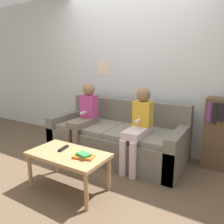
# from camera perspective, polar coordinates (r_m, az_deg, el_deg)

# --- Properties ---
(ground_plane) EXTENTS (10.00, 10.00, 0.00)m
(ground_plane) POSITION_cam_1_polar(r_m,az_deg,el_deg) (3.01, -4.21, -14.77)
(ground_plane) COLOR brown
(wall_back) EXTENTS (8.00, 0.06, 2.60)m
(wall_back) POSITION_cam_1_polar(r_m,az_deg,el_deg) (3.61, 5.57, 11.23)
(wall_back) COLOR silver
(wall_back) RESTS_ON ground_plane
(couch) EXTENTS (2.01, 0.87, 0.82)m
(couch) POSITION_cam_1_polar(r_m,az_deg,el_deg) (3.33, 1.25, -6.83)
(couch) COLOR #6B665B
(couch) RESTS_ON ground_plane
(coffee_table) EXTENTS (0.88, 0.49, 0.43)m
(coffee_table) POSITION_cam_1_polar(r_m,az_deg,el_deg) (2.49, -11.35, -11.56)
(coffee_table) COLOR #AD7F51
(coffee_table) RESTS_ON ground_plane
(person_left) EXTENTS (0.24, 0.59, 1.09)m
(person_left) POSITION_cam_1_polar(r_m,az_deg,el_deg) (3.32, -7.28, -0.86)
(person_left) COLOR #756656
(person_left) RESTS_ON ground_plane
(person_right) EXTENTS (0.24, 0.59, 1.07)m
(person_right) POSITION_cam_1_polar(r_m,az_deg,el_deg) (2.87, 6.96, -3.14)
(person_right) COLOR silver
(person_right) RESTS_ON ground_plane
(tv_remote) EXTENTS (0.07, 0.17, 0.02)m
(tv_remote) POSITION_cam_1_polar(r_m,az_deg,el_deg) (2.58, -12.56, -9.24)
(tv_remote) COLOR black
(tv_remote) RESTS_ON coffee_table
(book_stack) EXTENTS (0.24, 0.17, 0.05)m
(book_stack) POSITION_cam_1_polar(r_m,az_deg,el_deg) (2.32, -7.39, -11.28)
(book_stack) COLOR orange
(book_stack) RESTS_ON coffee_table
(bookshelf) EXTENTS (0.46, 0.26, 0.95)m
(bookshelf) POSITION_cam_1_polar(r_m,az_deg,el_deg) (3.21, 26.91, -5.18)
(bookshelf) COLOR brown
(bookshelf) RESTS_ON ground_plane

